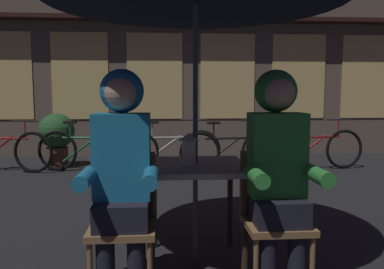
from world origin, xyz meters
name	(u,v)px	position (x,y,z in m)	size (l,w,h in m)	color
ground_plane	(195,262)	(0.00, 0.00, 0.00)	(60.00, 60.00, 0.00)	#232326
cafe_table	(195,178)	(0.00, 0.00, 0.64)	(0.72, 0.72, 0.74)	#B2AD9E
lantern	(189,148)	(-0.05, -0.03, 0.86)	(0.11, 0.11, 0.23)	white
chair_left	(124,215)	(-0.48, -0.37, 0.49)	(0.40, 0.40, 0.87)	olive
chair_right	(274,212)	(0.48, -0.37, 0.49)	(0.40, 0.40, 0.87)	olive
person_left_hooded	(122,160)	(-0.48, -0.43, 0.85)	(0.45, 0.56, 1.40)	black
person_right_hooded	(278,159)	(0.48, -0.43, 0.85)	(0.45, 0.56, 1.40)	black
shopfront_building	(190,4)	(0.32, 5.40, 3.09)	(10.00, 0.93, 6.20)	#6B5B4C
bicycle_nearest	(3,151)	(-2.80, 3.57, 0.35)	(1.66, 0.39, 0.84)	black
bicycle_second	(88,150)	(-1.46, 3.53, 0.35)	(1.67, 0.30, 0.84)	black
bicycle_third	(170,150)	(-0.14, 3.48, 0.35)	(1.68, 0.21, 0.84)	black
bicycle_fourth	(231,151)	(0.83, 3.32, 0.35)	(1.67, 0.29, 0.84)	black
bicycle_fifth	(316,149)	(2.26, 3.41, 0.35)	(1.68, 0.23, 0.84)	black
potted_plant	(57,135)	(-2.06, 3.96, 0.54)	(0.60, 0.60, 0.92)	brown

